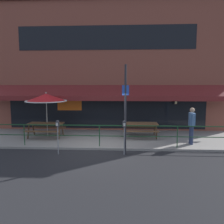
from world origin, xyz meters
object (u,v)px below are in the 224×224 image
picnic_table_centre (140,126)px  pedestrian_walking (192,124)px  picnic_table_left (46,126)px  parking_meter_far (124,127)px  parking_meter_near (58,127)px  street_sign_pole (125,109)px  patio_umbrella_left (46,98)px

picnic_table_centre → pedestrian_walking: size_ratio=1.05×
picnic_table_left → parking_meter_far: bearing=-29.9°
parking_meter_near → street_sign_pole: (2.76, 0.16, 0.73)m
patio_umbrella_left → parking_meter_far: bearing=-32.2°
picnic_table_left → picnic_table_centre: (4.96, 0.29, 0.00)m
picnic_table_centre → picnic_table_left: bearing=-176.6°
parking_meter_near → patio_umbrella_left: bearing=117.6°
pedestrian_walking → parking_meter_far: size_ratio=1.20×
street_sign_pole → picnic_table_centre: bearing=72.5°
pedestrian_walking → parking_meter_near: (-5.85, -1.53, 0.09)m
pedestrian_walking → street_sign_pole: bearing=-156.2°
picnic_table_centre → parking_meter_near: (-3.56, -2.73, 0.44)m
picnic_table_left → street_sign_pole: bearing=-28.7°
patio_umbrella_left → street_sign_pole: bearing=-31.1°
parking_meter_far → patio_umbrella_left: bearing=147.8°
parking_meter_near → picnic_table_left: bearing=119.7°
patio_umbrella_left → pedestrian_walking: bearing=-8.9°
parking_meter_far → street_sign_pole: size_ratio=0.39×
pedestrian_walking → street_sign_pole: (-3.09, -1.36, 0.83)m
parking_meter_near → parking_meter_far: same height
patio_umbrella_left → pedestrian_walking: (7.24, -1.13, -1.12)m
patio_umbrella_left → street_sign_pole: (4.15, -2.50, -0.30)m
street_sign_pole → pedestrian_walking: bearing=23.8°
picnic_table_left → pedestrian_walking: 7.30m
parking_meter_near → parking_meter_far: 2.72m
patio_umbrella_left → pedestrian_walking: patio_umbrella_left is taller
picnic_table_left → pedestrian_walking: size_ratio=1.05×
picnic_table_centre → patio_umbrella_left: patio_umbrella_left is taller
picnic_table_left → patio_umbrella_left: size_ratio=0.76×
picnic_table_left → parking_meter_far: (4.11, -2.37, 0.44)m
patio_umbrella_left → parking_meter_near: bearing=-62.4°
picnic_table_left → patio_umbrella_left: patio_umbrella_left is taller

